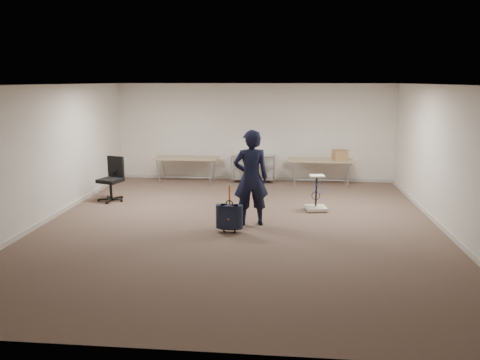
# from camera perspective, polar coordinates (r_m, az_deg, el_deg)

# --- Properties ---
(ground) EXTENTS (9.00, 9.00, 0.00)m
(ground) POSITION_cam_1_polar(r_m,az_deg,el_deg) (9.49, -0.10, -5.61)
(ground) COLOR #4F3B30
(ground) RESTS_ON ground
(room_shell) EXTENTS (8.00, 9.00, 9.00)m
(room_shell) POSITION_cam_1_polar(r_m,az_deg,el_deg) (10.80, 0.62, -3.14)
(room_shell) COLOR beige
(room_shell) RESTS_ON ground
(folding_table_left) EXTENTS (1.80, 0.75, 0.73)m
(folding_table_left) POSITION_cam_1_polar(r_m,az_deg,el_deg) (13.43, -6.56, 2.53)
(folding_table_left) COLOR #8C7355
(folding_table_left) RESTS_ON ground
(folding_table_right) EXTENTS (1.80, 0.75, 0.73)m
(folding_table_right) POSITION_cam_1_polar(r_m,az_deg,el_deg) (13.18, 9.85, 2.25)
(folding_table_right) COLOR #8C7355
(folding_table_right) RESTS_ON ground
(wire_shelf) EXTENTS (1.22, 0.47, 0.80)m
(wire_shelf) POSITION_cam_1_polar(r_m,az_deg,el_deg) (13.45, 1.64, 1.60)
(wire_shelf) COLOR #B9BAC0
(wire_shelf) RESTS_ON ground
(person) EXTENTS (0.79, 0.60, 1.94)m
(person) POSITION_cam_1_polar(r_m,az_deg,el_deg) (9.34, 1.34, 0.25)
(person) COLOR black
(person) RESTS_ON ground
(suitcase) EXTENTS (0.34, 0.21, 0.92)m
(suitcase) POSITION_cam_1_polar(r_m,az_deg,el_deg) (9.00, -1.30, -4.51)
(suitcase) COLOR #151E30
(suitcase) RESTS_ON ground
(office_chair) EXTENTS (0.65, 0.65, 1.07)m
(office_chair) POSITION_cam_1_polar(r_m,az_deg,el_deg) (11.81, -15.34, -0.88)
(office_chair) COLOR black
(office_chair) RESTS_ON ground
(equipment_cart) EXTENTS (0.51, 0.51, 0.81)m
(equipment_cart) POSITION_cam_1_polar(r_m,az_deg,el_deg) (10.68, 9.29, -2.57)
(equipment_cart) COLOR beige
(equipment_cart) RESTS_ON ground
(cardboard_box) EXTENTS (0.44, 0.39, 0.28)m
(cardboard_box) POSITION_cam_1_polar(r_m,az_deg,el_deg) (13.18, 12.08, 3.01)
(cardboard_box) COLOR brown
(cardboard_box) RESTS_ON folding_table_right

